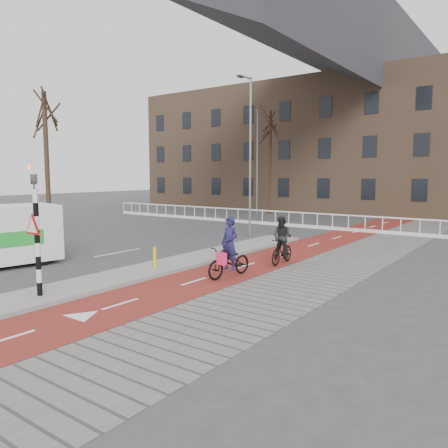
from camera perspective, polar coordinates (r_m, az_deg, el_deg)
The scene contains 14 objects.
ground at distance 13.67m, azimuth -14.29°, elevation -8.06°, with size 120.00×120.00×0.00m, color #38383A.
bike_lane at distance 20.65m, azimuth 10.48°, elevation -3.04°, with size 2.50×60.00×0.01m, color maroon.
sidewalk at distance 19.63m, azimuth 17.89°, elevation -3.74°, with size 3.00×60.00×0.01m, color slate.
curb_island at distance 16.87m, azimuth -5.31°, elevation -4.91°, with size 1.80×16.00×0.12m, color gray.
traffic_signal at distance 12.65m, azimuth -23.35°, elevation -0.38°, with size 0.80×0.80×3.68m.
bollard at distance 15.56m, azimuth -9.03°, elevation -4.34°, with size 0.12×0.12×0.73m, color yellow.
cyclist_near at distance 14.41m, azimuth 0.72°, elevation -4.32°, with size 0.91×2.00×2.01m.
cyclist_far at distance 16.62m, azimuth 7.59°, elevation -2.65°, with size 0.79×1.69×1.81m.
railing at distance 29.78m, azimuth 5.03°, elevation 0.54°, with size 28.00×0.10×0.99m.
townhouse_row at distance 42.74m, azimuth 18.20°, elevation 12.13°, with size 46.00×10.00×15.90m.
tree_left at distance 26.78m, azimuth -22.12°, elevation 7.31°, with size 0.26×0.26×7.97m, color black.
tree_mid at distance 37.68m, azimuth 6.02°, elevation 7.96°, with size 0.24×0.24×8.74m, color black.
streetlight_near at distance 23.64m, azimuth 3.45°, elevation 8.54°, with size 0.12×0.12×8.47m, color slate.
streetlight_left at distance 36.06m, azimuth 4.36°, elevation 8.11°, with size 0.12×0.12×8.82m, color slate.
Camera 1 is at (10.24, -8.40, 3.39)m, focal length 35.00 mm.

